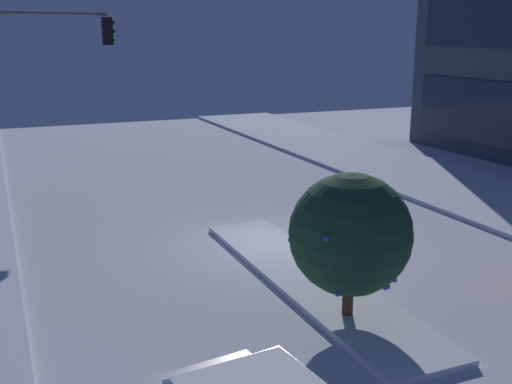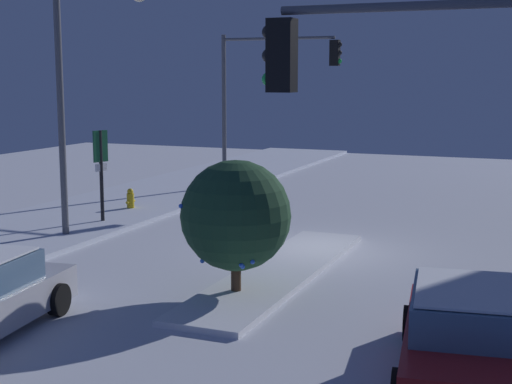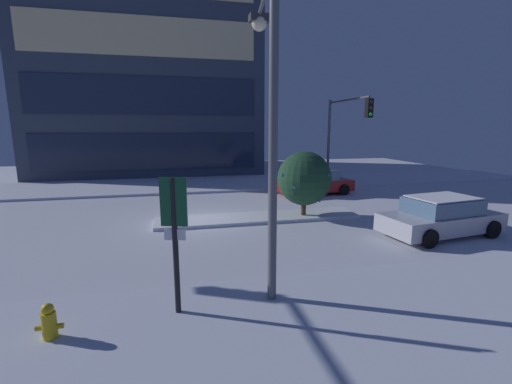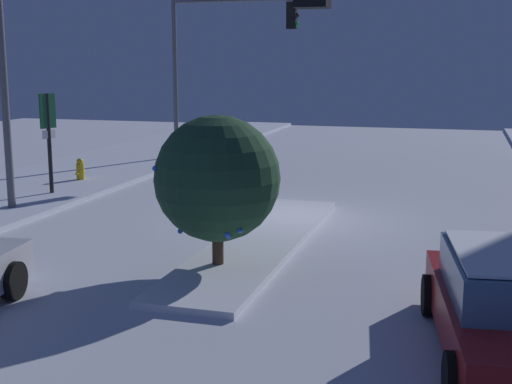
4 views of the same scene
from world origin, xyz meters
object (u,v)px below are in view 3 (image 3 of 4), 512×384
object	(u,v)px
street_lamp_arched	(268,94)
parking_info_sign	(175,230)
car_near	(441,217)
car_far	(315,183)
decorated_tree_median	(304,178)
fire_hydrant	(49,325)
traffic_light_corner_far_right	(344,126)

from	to	relation	value
street_lamp_arched	parking_info_sign	world-z (taller)	street_lamp_arched
car_near	car_far	size ratio (longest dim) A/B	1.02
decorated_tree_median	street_lamp_arched	bearing A→B (deg)	-118.46
car_far	car_near	bearing A→B (deg)	91.93
parking_info_sign	decorated_tree_median	distance (m)	9.13
fire_hydrant	decorated_tree_median	bearing A→B (deg)	43.82
car_near	parking_info_sign	xyz separation A→B (m)	(-9.77, -3.68, 1.26)
street_lamp_arched	decorated_tree_median	bearing A→B (deg)	-20.82
traffic_light_corner_far_right	parking_info_sign	distance (m)	16.46
decorated_tree_median	parking_info_sign	bearing A→B (deg)	-127.77
fire_hydrant	decorated_tree_median	size ratio (longest dim) A/B	0.28
decorated_tree_median	fire_hydrant	bearing A→B (deg)	-136.18
traffic_light_corner_far_right	decorated_tree_median	xyz separation A→B (m)	(-4.64, -5.49, -2.34)
traffic_light_corner_far_right	street_lamp_arched	distance (m)	14.14
street_lamp_arched	fire_hydrant	distance (m)	6.55
street_lamp_arched	car_far	bearing A→B (deg)	-20.37
car_near	parking_info_sign	world-z (taller)	parking_info_sign
car_far	fire_hydrant	size ratio (longest dim) A/B	5.73
fire_hydrant	decorated_tree_median	xyz separation A→B (m)	(7.95, 7.63, 1.40)
car_near	parking_info_sign	distance (m)	10.51
traffic_light_corner_far_right	decorated_tree_median	world-z (taller)	traffic_light_corner_far_right
traffic_light_corner_far_right	car_far	bearing A→B (deg)	-79.85
car_far	street_lamp_arched	bearing A→B (deg)	54.07
street_lamp_arched	decorated_tree_median	xyz separation A→B (m)	(3.34, 6.16, -3.01)
car_near	street_lamp_arched	xyz separation A→B (m)	(-7.52, -2.62, 4.11)
parking_info_sign	car_far	bearing A→B (deg)	-16.67
fire_hydrant	car_far	bearing A→B (deg)	50.24
car_near	decorated_tree_median	world-z (taller)	decorated_tree_median
car_near	fire_hydrant	xyz separation A→B (m)	(-12.13, -4.10, -0.31)
car_near	parking_info_sign	bearing A→B (deg)	-166.72
car_far	parking_info_sign	bearing A→B (deg)	48.31
street_lamp_arched	decorated_tree_median	world-z (taller)	street_lamp_arched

